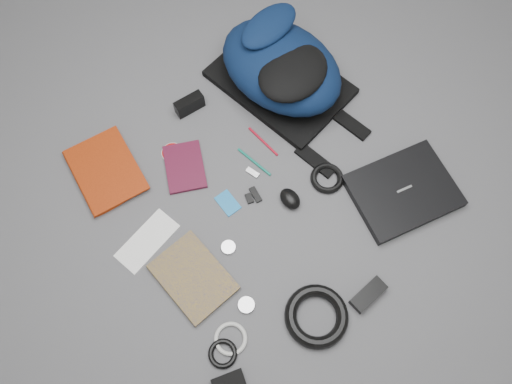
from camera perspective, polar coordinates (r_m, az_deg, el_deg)
ground at (r=1.70m, az=0.00°, el=-0.26°), size 4.00×4.00×0.00m
backpack at (r=1.82m, az=2.90°, el=14.15°), size 0.46×0.59×0.22m
laptop at (r=1.76m, az=16.46°, el=0.12°), size 0.38×0.33×0.03m
textbook_red at (r=1.80m, az=-19.70°, el=0.77°), size 0.23×0.30×0.03m
comic_book at (r=1.61m, az=-9.78°, el=-11.66°), size 0.20×0.27×0.02m
envelope at (r=1.68m, az=-12.33°, el=-5.48°), size 0.23×0.15×0.00m
dvd_case at (r=1.75m, az=-8.15°, el=2.86°), size 0.19×0.22×0.01m
compact_camera at (r=1.84m, az=-7.62°, el=9.89°), size 0.11×0.04×0.06m
sticker_disc at (r=1.79m, az=-9.55°, el=4.48°), size 0.09×0.09×0.00m
pen_teal at (r=1.74m, az=-0.20°, el=3.46°), size 0.04×0.15×0.01m
pen_red at (r=1.78m, az=0.83°, el=5.80°), size 0.02×0.15×0.01m
id_badge at (r=1.69m, az=-3.25°, el=-1.25°), size 0.06×0.09×0.00m
usb_black at (r=1.69m, az=-0.05°, el=-0.30°), size 0.03×0.06×0.01m
usb_silver at (r=1.72m, az=-0.39°, el=2.23°), size 0.03×0.05×0.01m
key_fob at (r=1.69m, az=-0.76°, el=-0.73°), size 0.03×0.04×0.01m
mouse at (r=1.67m, az=3.91°, el=-0.78°), size 0.06×0.08×0.04m
headphone_left at (r=1.63m, az=-3.17°, el=-6.33°), size 0.05×0.05×0.01m
headphone_right at (r=1.59m, az=-1.11°, el=-12.79°), size 0.07×0.07×0.01m
cable_coil at (r=1.73m, az=8.11°, el=1.57°), size 0.12×0.12×0.02m
power_brick at (r=1.62m, az=12.71°, el=-11.38°), size 0.12×0.06×0.03m
power_cord_coil at (r=1.58m, az=6.93°, el=-13.90°), size 0.21×0.21×0.04m
earbud_coil at (r=1.57m, az=-3.82°, el=-17.95°), size 0.12×0.12×0.02m
white_cable_coil at (r=1.57m, az=-2.91°, el=-16.40°), size 0.13×0.13×0.01m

